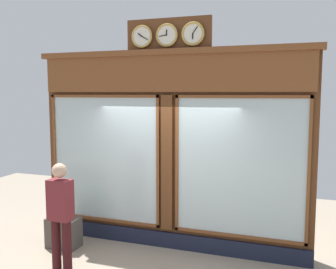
% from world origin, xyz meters
% --- Properties ---
extents(shop_facade, '(4.96, 0.42, 3.99)m').
position_xyz_m(shop_facade, '(-0.00, -0.12, 1.76)').
color(shop_facade, '#5B3319').
rests_on(shop_facade, ground_plane).
extents(pedestrian, '(0.37, 0.23, 1.69)m').
position_xyz_m(pedestrian, '(1.23, 1.42, 0.93)').
color(pedestrian, '#3A1316').
rests_on(pedestrian, ground_plane).
extents(planter_box, '(0.56, 0.36, 0.53)m').
position_xyz_m(planter_box, '(1.75, 0.62, 0.27)').
color(planter_box, '#4C4742').
rests_on(planter_box, ground_plane).
extents(planter_shrub, '(0.36, 0.36, 0.36)m').
position_xyz_m(planter_shrub, '(1.75, 0.62, 0.72)').
color(planter_shrub, '#285623').
rests_on(planter_shrub, planter_box).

